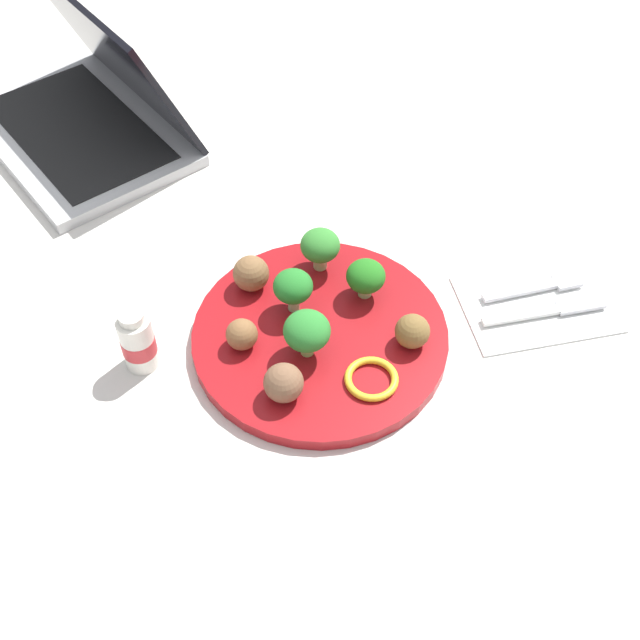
# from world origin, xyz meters

# --- Properties ---
(ground_plane) EXTENTS (4.00, 4.00, 0.00)m
(ground_plane) POSITION_xyz_m (0.00, 0.00, 0.00)
(ground_plane) COLOR silver
(plate) EXTENTS (0.28, 0.28, 0.02)m
(plate) POSITION_xyz_m (0.00, 0.00, 0.01)
(plate) COLOR maroon
(plate) RESTS_ON ground_plane
(broccoli_floret_mid_left) EXTENTS (0.05, 0.05, 0.06)m
(broccoli_floret_mid_left) POSITION_xyz_m (-0.02, -0.02, 0.05)
(broccoli_floret_mid_left) COLOR #99D068
(broccoli_floret_mid_left) RESTS_ON plate
(broccoli_floret_front_left) EXTENTS (0.04, 0.04, 0.05)m
(broccoli_floret_front_left) POSITION_xyz_m (-0.02, 0.04, 0.05)
(broccoli_floret_front_left) COLOR #95BB80
(broccoli_floret_front_left) RESTS_ON plate
(broccoli_floret_back_right) EXTENTS (0.04, 0.04, 0.05)m
(broccoli_floret_back_right) POSITION_xyz_m (0.06, 0.04, 0.04)
(broccoli_floret_back_right) COLOR #A3BE76
(broccoli_floret_back_right) RESTS_ON plate
(broccoli_floret_mid_right) EXTENTS (0.05, 0.05, 0.05)m
(broccoli_floret_mid_right) POSITION_xyz_m (0.02, 0.10, 0.05)
(broccoli_floret_mid_right) COLOR #A8B87B
(broccoli_floret_mid_right) RESTS_ON plate
(meatball_mid_right) EXTENTS (0.04, 0.04, 0.04)m
(meatball_mid_right) POSITION_xyz_m (-0.05, -0.07, 0.04)
(meatball_mid_right) COLOR brown
(meatball_mid_right) RESTS_ON plate
(meatball_back_right) EXTENTS (0.04, 0.04, 0.04)m
(meatball_back_right) POSITION_xyz_m (-0.06, 0.08, 0.04)
(meatball_back_right) COLOR brown
(meatball_back_right) RESTS_ON plate
(meatball_back_left) EXTENTS (0.04, 0.04, 0.04)m
(meatball_back_left) POSITION_xyz_m (0.09, -0.03, 0.03)
(meatball_back_left) COLOR brown
(meatball_back_left) RESTS_ON plate
(meatball_center) EXTENTS (0.03, 0.03, 0.03)m
(meatball_center) POSITION_xyz_m (-0.08, -0.00, 0.03)
(meatball_center) COLOR brown
(meatball_center) RESTS_ON plate
(pepper_ring_back_right) EXTENTS (0.06, 0.06, 0.01)m
(pepper_ring_back_right) POSITION_xyz_m (0.04, -0.08, 0.02)
(pepper_ring_back_right) COLOR yellow
(pepper_ring_back_right) RESTS_ON plate
(napkin) EXTENTS (0.17, 0.12, 0.01)m
(napkin) POSITION_xyz_m (0.25, 0.00, 0.00)
(napkin) COLOR white
(napkin) RESTS_ON ground_plane
(fork) EXTENTS (0.12, 0.02, 0.01)m
(fork) POSITION_xyz_m (0.26, 0.02, 0.01)
(fork) COLOR silver
(fork) RESTS_ON napkin
(knife) EXTENTS (0.15, 0.02, 0.01)m
(knife) POSITION_xyz_m (0.26, -0.02, 0.01)
(knife) COLOR white
(knife) RESTS_ON napkin
(yogurt_bottle) EXTENTS (0.04, 0.04, 0.08)m
(yogurt_bottle) POSITION_xyz_m (-0.19, 0.01, 0.04)
(yogurt_bottle) COLOR white
(yogurt_bottle) RESTS_ON ground_plane
(laptop) EXTENTS (0.34, 0.38, 0.20)m
(laptop) POSITION_xyz_m (-0.23, 0.43, 0.04)
(laptop) COLOR silver
(laptop) RESTS_ON ground_plane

